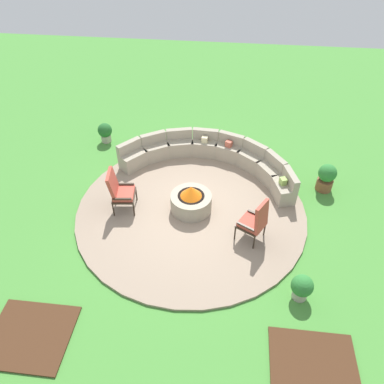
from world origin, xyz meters
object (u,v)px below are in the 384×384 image
Objects in this scene: lounge_chair_front_right at (255,221)px; potted_plant_1 at (302,287)px; curved_stone_bench at (212,157)px; fire_pit at (191,201)px; potted_plant_2 at (326,177)px; lounge_chair_front_left at (120,190)px; potted_plant_0 at (105,132)px.

lounge_chair_front_right reaches higher than potted_plant_1.
lounge_chair_front_right is at bearing -66.63° from curved_stone_bench.
curved_stone_bench is at bearing 78.11° from fire_pit.
potted_plant_2 is at bearing -10.92° from curved_stone_bench.
fire_pit is 1.77m from lounge_chair_front_left.
curved_stone_bench is 4.25× the size of lounge_chair_front_right.
potted_plant_0 is at bearing 80.43° from lounge_chair_front_right.
potted_plant_0 is (-1.28, 2.99, -0.29)m from lounge_chair_front_left.
potted_plant_0 is at bearing 137.21° from potted_plant_1.
lounge_chair_front_left is 1.43× the size of potted_plant_2.
lounge_chair_front_right is 1.46× the size of potted_plant_2.
fire_pit is 3.35m from potted_plant_1.
potted_plant_2 is at bearing -13.78° from potted_plant_0.
potted_plant_1 is (4.22, -2.11, -0.30)m from lounge_chair_front_left.
curved_stone_bench is 2.92m from lounge_chair_front_left.
curved_stone_bench is at bearing 169.08° from potted_plant_2.
potted_plant_0 is 6.67m from potted_plant_2.
fire_pit reaches higher than potted_plant_0.
curved_stone_bench is 7.82× the size of potted_plant_0.
curved_stone_bench reaches higher than fire_pit.
curved_stone_bench is at bearing -16.29° from potted_plant_0.
fire_pit reaches higher than potted_plant_1.
lounge_chair_front_left is 3.26m from potted_plant_0.
potted_plant_0 is at bearing 163.71° from curved_stone_bench.
lounge_chair_front_left is at bearing 107.48° from lounge_chair_front_right.
potted_plant_0 is 1.04× the size of potted_plant_1.
curved_stone_bench is 4.35× the size of lounge_chair_front_left.
potted_plant_2 is (5.19, 1.40, -0.22)m from lounge_chair_front_left.
lounge_chair_front_right is at bearing 123.23° from potted_plant_1.
lounge_chair_front_left is at bearing -164.94° from potted_plant_2.
lounge_chair_front_left is 3.35m from lounge_chair_front_right.
potted_plant_2 is at bearing 98.26° from lounge_chair_front_left.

